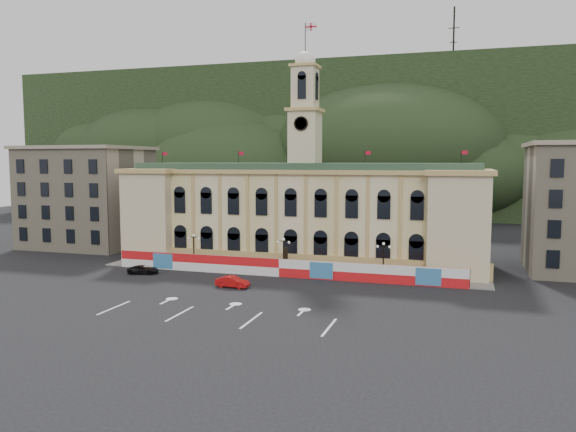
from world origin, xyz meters
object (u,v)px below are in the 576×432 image
(statue, at_px, (286,264))
(black_suv, at_px, (143,270))
(lamp_center, at_px, (284,252))
(red_sedan, at_px, (233,282))

(statue, height_order, black_suv, statue)
(statue, bearing_deg, lamp_center, -90.00)
(lamp_center, height_order, black_suv, lamp_center)
(statue, relative_size, lamp_center, 0.72)
(statue, distance_m, red_sedan, 11.55)
(statue, bearing_deg, red_sedan, -108.05)
(lamp_center, bearing_deg, red_sedan, -109.72)
(lamp_center, relative_size, red_sedan, 1.17)
(red_sedan, bearing_deg, lamp_center, -16.68)
(statue, xyz_separation_m, lamp_center, (0.00, -1.00, 1.89))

